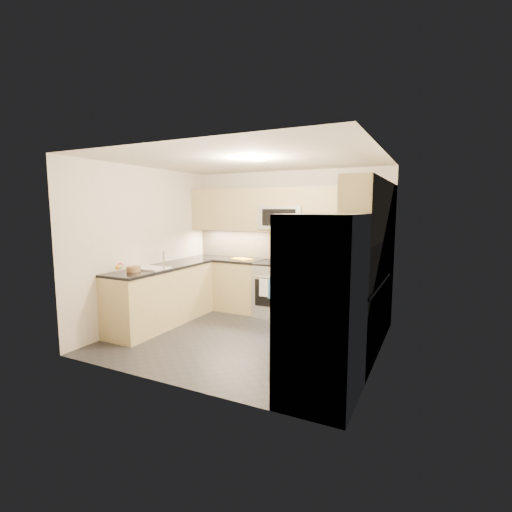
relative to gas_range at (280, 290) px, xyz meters
name	(u,v)px	position (x,y,z in m)	size (l,w,h in m)	color
floor	(245,338)	(0.00, -1.28, -0.46)	(3.60, 3.20, 0.00)	#24242A
ceiling	(245,160)	(0.00, -1.28, 2.04)	(3.60, 3.20, 0.02)	beige
wall_back	(287,242)	(0.00, 0.32, 0.79)	(3.60, 0.02, 2.50)	beige
wall_front	(170,268)	(0.00, -2.88, 0.79)	(3.60, 0.02, 2.50)	beige
wall_left	(146,246)	(-1.80, -1.28, 0.79)	(0.02, 3.20, 2.50)	beige
wall_right	(380,260)	(1.80, -1.28, 0.79)	(0.02, 3.20, 2.50)	beige
base_cab_back_left	(226,284)	(-1.09, 0.02, -0.01)	(1.42, 0.60, 0.90)	tan
base_cab_back_right	(343,296)	(1.09, 0.02, -0.01)	(1.42, 0.60, 0.90)	tan
base_cab_right	(354,319)	(1.50, -1.12, -0.01)	(0.60, 1.70, 0.90)	tan
base_cab_peninsula	(162,297)	(-1.50, -1.28, -0.01)	(0.60, 2.00, 0.90)	tan
countertop_back_left	(226,259)	(-1.09, 0.02, 0.47)	(1.42, 0.63, 0.04)	black
countertop_back_right	(344,267)	(1.09, 0.02, 0.47)	(1.42, 0.63, 0.04)	black
countertop_right	(355,283)	(1.50, -1.12, 0.47)	(0.63, 1.70, 0.04)	black
countertop_peninsula	(161,268)	(-1.50, -1.28, 0.47)	(0.63, 2.00, 0.04)	black
upper_cab_back	(284,210)	(0.00, 0.15, 1.37)	(3.60, 0.35, 0.75)	tan
upper_cab_right	(370,210)	(1.62, -1.00, 1.37)	(0.35, 1.95, 0.75)	tan
backsplash_back	(287,246)	(0.00, 0.32, 0.74)	(3.60, 0.01, 0.51)	tan
backsplash_right	(384,260)	(1.80, -0.82, 0.74)	(0.01, 2.30, 0.51)	tan
gas_range	(280,290)	(0.00, 0.00, 0.00)	(0.76, 0.65, 0.91)	#A3A5AB
range_cooktop	(280,263)	(0.00, 0.00, 0.46)	(0.76, 0.65, 0.03)	black
oven_door_glass	(272,294)	(0.00, -0.33, -0.01)	(0.62, 0.02, 0.45)	black
oven_handle	(272,278)	(0.00, -0.35, 0.26)	(0.02, 0.02, 0.60)	#B2B5BA
microwave	(283,217)	(0.00, 0.12, 1.24)	(0.76, 0.40, 0.40)	#ABAEB3
microwave_door	(278,217)	(0.00, -0.08, 1.24)	(0.60, 0.01, 0.28)	black
refrigerator	(322,308)	(1.45, -2.43, 0.45)	(0.70, 0.90, 1.80)	#A6A9AE
fridge_handle_left	(279,303)	(1.08, -2.61, 0.49)	(0.02, 0.02, 1.20)	#B2B5BA
fridge_handle_right	(293,295)	(1.08, -2.25, 0.49)	(0.02, 0.02, 1.20)	#B2B5BA
sink_basin	(150,273)	(-1.50, -1.53, 0.42)	(0.52, 0.38, 0.16)	white
faucet	(163,261)	(-1.24, -1.53, 0.62)	(0.03, 0.03, 0.28)	silver
utensil_bowl	(369,263)	(1.47, 0.02, 0.56)	(0.27, 0.27, 0.15)	#50BB57
cutting_board	(242,259)	(-0.75, 0.03, 0.49)	(0.37, 0.26, 0.01)	orange
fruit_basket	(134,269)	(-1.54, -1.83, 0.52)	(0.20, 0.20, 0.07)	olive
fruit_apple	(120,266)	(-1.57, -2.05, 0.60)	(0.07, 0.07, 0.07)	#AA1320
fruit_pear	(120,267)	(-1.50, -2.12, 0.60)	(0.07, 0.07, 0.07)	#6AC655
dish_towel_check	(264,288)	(-0.14, -0.37, 0.10)	(0.16, 0.01, 0.30)	white
dish_towel_blue	(273,289)	(0.03, -0.37, 0.10)	(0.19, 0.02, 0.36)	#355F92
fruit_orange	(118,267)	(-1.48, -2.17, 0.60)	(0.07, 0.07, 0.07)	orange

